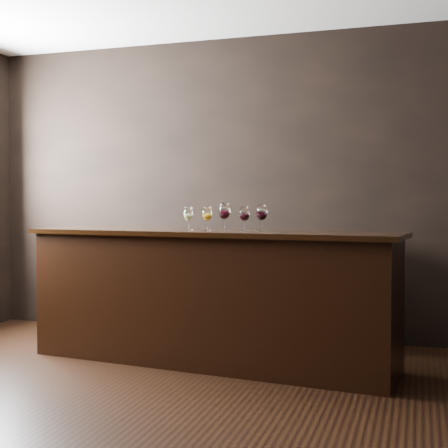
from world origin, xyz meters
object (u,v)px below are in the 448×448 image
(back_bar_shelf, at_px, (194,284))
(glass_red_c, at_px, (262,213))
(glass_amber, at_px, (207,214))
(glass_red_a, at_px, (224,212))
(glass_white, at_px, (188,215))
(bar_counter, at_px, (209,299))
(glass_red_b, at_px, (244,214))

(back_bar_shelf, distance_m, glass_red_c, 1.39)
(glass_amber, xyz_separation_m, glass_red_a, (0.14, 0.01, 0.02))
(glass_red_c, bearing_deg, glass_amber, 179.86)
(glass_white, distance_m, glass_amber, 0.17)
(glass_amber, bearing_deg, glass_white, 171.01)
(back_bar_shelf, height_order, glass_red_a, glass_red_a)
(back_bar_shelf, relative_size, glass_white, 15.59)
(back_bar_shelf, relative_size, glass_red_a, 12.85)
(bar_counter, height_order, back_bar_shelf, bar_counter)
(glass_white, relative_size, glass_amber, 0.96)
(back_bar_shelf, bearing_deg, glass_red_c, -44.48)
(glass_amber, height_order, glass_red_b, glass_red_b)
(glass_amber, bearing_deg, glass_red_b, -1.95)
(glass_red_a, bearing_deg, glass_red_b, -6.34)
(glass_red_a, bearing_deg, back_bar_shelf, 123.93)
(glass_red_c, bearing_deg, back_bar_shelf, 135.52)
(glass_red_b, bearing_deg, glass_amber, 178.05)
(bar_counter, bearing_deg, glass_white, 174.64)
(glass_red_a, bearing_deg, glass_red_c, -1.75)
(bar_counter, distance_m, back_bar_shelf, 0.97)
(glass_red_b, distance_m, glass_red_c, 0.13)
(back_bar_shelf, distance_m, glass_red_b, 1.31)
(bar_counter, relative_size, glass_red_c, 14.38)
(bar_counter, bearing_deg, glass_amber, 156.63)
(back_bar_shelf, distance_m, glass_red_a, 1.23)
(glass_amber, bearing_deg, glass_red_c, -0.14)
(glass_red_b, bearing_deg, back_bar_shelf, 130.43)
(glass_white, bearing_deg, glass_red_a, -3.40)
(bar_counter, bearing_deg, glass_red_c, 7.93)
(back_bar_shelf, bearing_deg, glass_amber, -63.29)
(back_bar_shelf, height_order, glass_red_b, glass_red_b)
(bar_counter, xyz_separation_m, back_bar_shelf, (-0.45, 0.86, -0.01))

